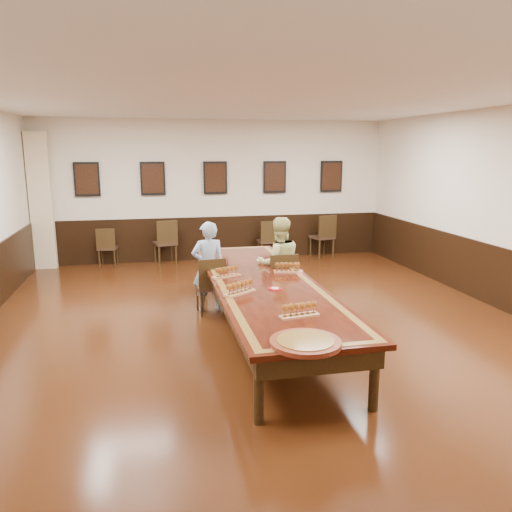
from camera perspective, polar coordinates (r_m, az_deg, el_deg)
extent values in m
cube|color=black|center=(7.13, 0.85, -8.79)|extent=(8.00, 10.00, 0.02)
cube|color=white|center=(6.70, 0.94, 17.90)|extent=(8.00, 10.00, 0.02)
cube|color=beige|center=(11.64, -4.70, 7.45)|extent=(8.00, 0.02, 3.20)
imported|color=#4B7DBB|center=(7.89, -5.46, -1.23)|extent=(0.55, 0.39, 1.44)
imported|color=#CED585|center=(7.96, 2.63, -0.88)|extent=(0.75, 0.59, 1.49)
cube|color=#EA4E8D|center=(7.32, 4.94, -1.99)|extent=(0.09, 0.14, 0.01)
cube|color=beige|center=(11.58, -23.37, 5.74)|extent=(0.45, 0.18, 2.90)
cube|color=black|center=(11.75, -4.59, 2.08)|extent=(7.98, 0.04, 1.00)
cube|color=black|center=(6.90, 0.87, -3.12)|extent=(1.40, 5.00, 0.06)
cube|color=olive|center=(6.90, 0.87, -2.86)|extent=(1.28, 4.88, 0.00)
cube|color=black|center=(6.90, 0.87, -2.85)|extent=(1.10, 4.70, 0.00)
cube|color=black|center=(6.95, 0.87, -4.32)|extent=(1.25, 4.85, 0.18)
cylinder|color=black|center=(4.80, 0.30, -15.00)|extent=(0.10, 0.10, 0.69)
cylinder|color=black|center=(5.15, 13.37, -13.38)|extent=(0.10, 0.10, 0.69)
cylinder|color=black|center=(9.13, -5.97, -1.85)|extent=(0.10, 0.10, 0.69)
cylinder|color=black|center=(9.31, 1.14, -1.50)|extent=(0.10, 0.10, 0.69)
cube|color=black|center=(11.52, -18.77, 8.31)|extent=(0.54, 0.03, 0.74)
cube|color=black|center=(11.51, -18.78, 8.30)|extent=(0.46, 0.01, 0.64)
cube|color=black|center=(11.45, -11.72, 8.67)|extent=(0.54, 0.03, 0.74)
cube|color=black|center=(11.43, -11.72, 8.66)|extent=(0.46, 0.01, 0.64)
cube|color=black|center=(11.55, -4.68, 8.90)|extent=(0.54, 0.03, 0.74)
cube|color=black|center=(11.53, -4.67, 8.90)|extent=(0.46, 0.01, 0.64)
cube|color=black|center=(11.81, 2.15, 9.00)|extent=(0.54, 0.03, 0.74)
cube|color=black|center=(11.79, 2.18, 9.00)|extent=(0.46, 0.01, 0.64)
cube|color=black|center=(12.23, 8.60, 8.98)|extent=(0.54, 0.03, 0.74)
cube|color=black|center=(12.21, 8.63, 8.98)|extent=(0.46, 0.01, 0.64)
cube|color=#AF7249|center=(7.11, -3.42, -2.33)|extent=(0.43, 0.26, 0.03)
cube|color=#AF7249|center=(7.37, 3.73, -1.81)|extent=(0.44, 0.21, 0.03)
cube|color=#AF7249|center=(6.28, -1.87, -4.24)|extent=(0.46, 0.37, 0.03)
cube|color=#AF7249|center=(5.46, 4.98, -6.83)|extent=(0.46, 0.21, 0.03)
cylinder|color=#B20B19|center=(6.49, 2.18, -3.78)|extent=(0.18, 0.18, 0.02)
cylinder|color=silver|center=(6.48, 2.18, -3.68)|extent=(0.10, 0.10, 0.01)
cylinder|color=#5B1E12|center=(4.72, 5.68, -9.83)|extent=(0.69, 0.69, 0.04)
cylinder|color=olive|center=(4.71, 5.68, -9.52)|extent=(0.55, 0.55, 0.01)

